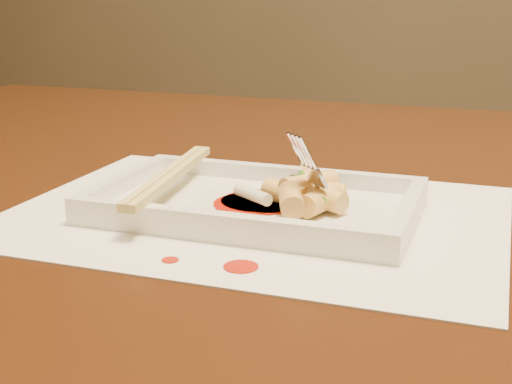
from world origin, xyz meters
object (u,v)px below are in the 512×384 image
(plate_base, at_px, (256,208))
(chopstick_a, at_px, (166,175))
(fork, at_px, (347,116))
(table, at_px, (298,263))
(placemat, at_px, (256,214))

(plate_base, height_order, chopstick_a, chopstick_a)
(fork, bearing_deg, table, 119.95)
(table, xyz_separation_m, fork, (0.08, -0.13, 0.18))
(placemat, height_order, chopstick_a, chopstick_a)
(fork, bearing_deg, chopstick_a, -173.25)
(placemat, height_order, fork, fork)
(table, bearing_deg, placemat, -87.64)
(placemat, bearing_deg, chopstick_a, 180.00)
(plate_base, relative_size, fork, 1.86)
(table, height_order, fork, fork)
(chopstick_a, relative_size, fork, 1.41)
(table, height_order, chopstick_a, chopstick_a)
(placemat, xyz_separation_m, fork, (0.07, 0.02, 0.08))
(table, distance_m, fork, 0.24)
(plate_base, bearing_deg, placemat, 0.00)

